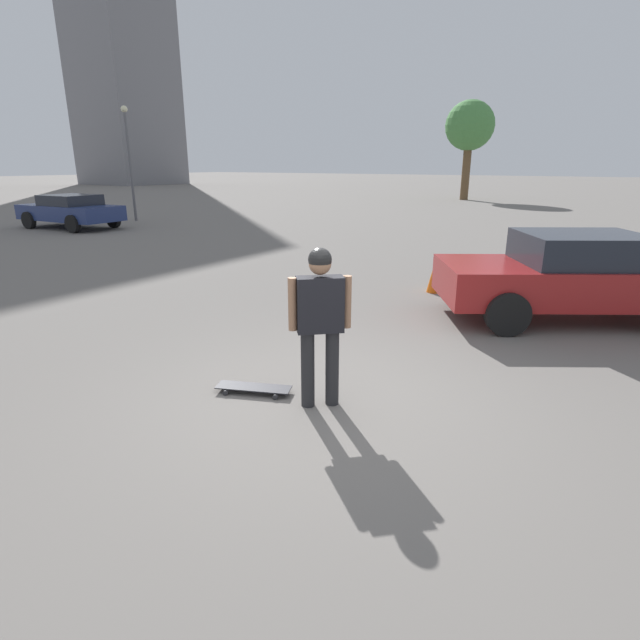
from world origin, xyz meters
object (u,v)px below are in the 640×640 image
Objects in this scene: person at (320,314)px; car_parked_far at (70,210)px; traffic_cone at (434,277)px; car_parked_near at (573,275)px; skateboard at (254,388)px.

person is 0.38× the size of car_parked_far.
person is 18.27m from car_parked_far.
car_parked_far is at bearing 83.27° from traffic_cone.
car_parked_near is 18.62m from car_parked_far.
skateboard is at bearing 149.74° from person.
traffic_cone is (5.38, 0.82, -0.70)m from person.
car_parked_far reaches higher than skateboard.
traffic_cone is at bearing 168.14° from car_parked_far.
car_parked_near is (5.07, -2.50, 0.68)m from skateboard.
car_parked_near is at bearing -100.86° from traffic_cone.
person is 0.38× the size of car_parked_near.
car_parked_far is (2.37, 18.47, -0.04)m from car_parked_near.
person reaches higher than car_parked_far.
car_parked_far is at bearing -48.02° from skateboard.
person is 5.48m from traffic_cone.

